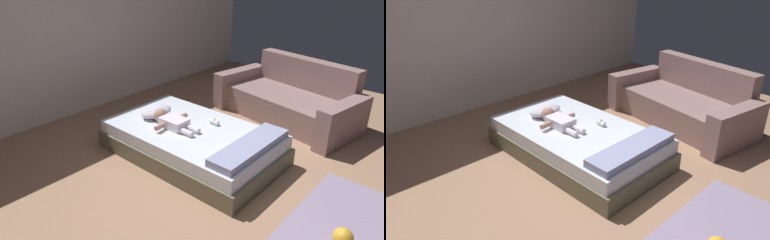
% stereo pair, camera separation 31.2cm
% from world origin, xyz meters
% --- Properties ---
extents(ground_plane, '(8.00, 8.00, 0.00)m').
position_xyz_m(ground_plane, '(0.00, 0.00, 0.00)').
color(ground_plane, '#A1785C').
extents(wall_behind_bed, '(8.00, 0.12, 2.51)m').
position_xyz_m(wall_behind_bed, '(0.00, 3.00, 1.26)').
color(wall_behind_bed, silver).
rests_on(wall_behind_bed, ground_plane).
extents(bed, '(1.18, 2.01, 0.36)m').
position_xyz_m(bed, '(0.29, 0.82, 0.18)').
color(bed, '#615D47').
rests_on(bed, ground_plane).
extents(pillow, '(0.42, 0.29, 0.12)m').
position_xyz_m(pillow, '(0.25, 1.37, 0.42)').
color(pillow, silver).
rests_on(pillow, bed).
extents(baby, '(0.51, 0.63, 0.16)m').
position_xyz_m(baby, '(0.17, 1.04, 0.42)').
color(baby, white).
rests_on(baby, bed).
extents(toothbrush, '(0.01, 0.13, 0.02)m').
position_xyz_m(toothbrush, '(0.41, 1.11, 0.37)').
color(toothbrush, '#3798E4').
rests_on(toothbrush, bed).
extents(couch, '(1.34, 2.12, 0.82)m').
position_xyz_m(couch, '(2.05, 0.49, 0.27)').
color(couch, gray).
rests_on(couch, ground_plane).
extents(rug, '(1.52, 1.12, 0.01)m').
position_xyz_m(rug, '(0.23, -1.11, 0.00)').
color(rug, '#927FA0').
rests_on(rug, ground_plane).
extents(toy_ball, '(0.16, 0.16, 0.16)m').
position_xyz_m(toy_ball, '(0.01, -1.04, 0.09)').
color(toy_ball, gold).
rests_on(toy_ball, rug).
extents(blanket, '(1.07, 0.29, 0.08)m').
position_xyz_m(blanket, '(0.29, 0.04, 0.40)').
color(blanket, '#9198C1').
rests_on(blanket, bed).
extents(baby_bottle, '(0.06, 0.11, 0.08)m').
position_xyz_m(baby_bottle, '(0.53, 0.69, 0.39)').
color(baby_bottle, white).
rests_on(baby_bottle, bed).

